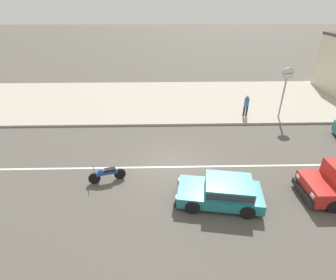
{
  "coord_description": "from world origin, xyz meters",
  "views": [
    {
      "loc": [
        -0.47,
        -11.34,
        7.86
      ],
      "look_at": [
        -0.15,
        1.49,
        0.8
      ],
      "focal_mm": 28.0,
      "sensor_mm": 36.0,
      "label": 1
    }
  ],
  "objects_px": {
    "hatchback_teal_0": "(223,191)",
    "pedestrian_near_clock": "(246,104)",
    "street_clock": "(286,80)",
    "motorcycle_0": "(107,174)"
  },
  "relations": [
    {
      "from": "hatchback_teal_0",
      "to": "motorcycle_0",
      "type": "distance_m",
      "value": 5.47
    },
    {
      "from": "motorcycle_0",
      "to": "street_clock",
      "type": "height_order",
      "value": "street_clock"
    },
    {
      "from": "street_clock",
      "to": "pedestrian_near_clock",
      "type": "bearing_deg",
      "value": 172.15
    },
    {
      "from": "hatchback_teal_0",
      "to": "motorcycle_0",
      "type": "relative_size",
      "value": 2.24
    },
    {
      "from": "motorcycle_0",
      "to": "pedestrian_near_clock",
      "type": "bearing_deg",
      "value": 40.16
    },
    {
      "from": "hatchback_teal_0",
      "to": "pedestrian_near_clock",
      "type": "xyz_separation_m",
      "value": [
        3.56,
        9.01,
        0.46
      ]
    },
    {
      "from": "hatchback_teal_0",
      "to": "pedestrian_near_clock",
      "type": "height_order",
      "value": "pedestrian_near_clock"
    },
    {
      "from": "hatchback_teal_0",
      "to": "street_clock",
      "type": "xyz_separation_m",
      "value": [
        5.93,
        8.68,
        2.25
      ]
    },
    {
      "from": "hatchback_teal_0",
      "to": "pedestrian_near_clock",
      "type": "relative_size",
      "value": 2.5
    },
    {
      "from": "motorcycle_0",
      "to": "street_clock",
      "type": "bearing_deg",
      "value": 32.43
    }
  ]
}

